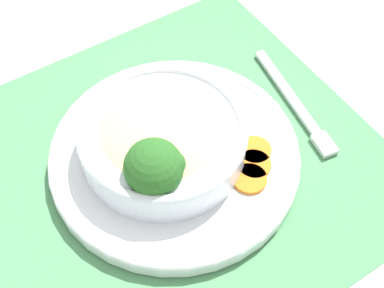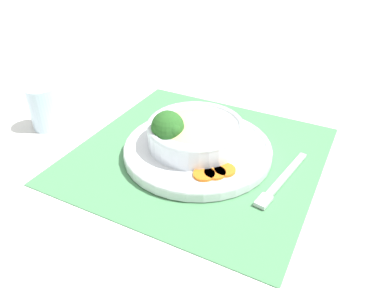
{
  "view_description": "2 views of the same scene",
  "coord_description": "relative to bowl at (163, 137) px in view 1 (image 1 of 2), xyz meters",
  "views": [
    {
      "loc": [
        0.15,
        0.31,
        0.52
      ],
      "look_at": [
        -0.01,
        0.01,
        0.04
      ],
      "focal_mm": 50.0,
      "sensor_mm": 36.0,
      "label": 1
    },
    {
      "loc": [
        -0.3,
        0.53,
        0.42
      ],
      "look_at": [
        0.01,
        0.01,
        0.03
      ],
      "focal_mm": 35.0,
      "sensor_mm": 36.0,
      "label": 2
    }
  ],
  "objects": [
    {
      "name": "ground_plane",
      "position": [
        -0.01,
        0.01,
        -0.05
      ],
      "size": [
        4.0,
        4.0,
        0.0
      ],
      "primitive_type": "plane",
      "color": "white"
    },
    {
      "name": "bowl",
      "position": [
        0.0,
        0.0,
        0.0
      ],
      "size": [
        0.19,
        0.19,
        0.05
      ],
      "color": "silver",
      "rests_on": "plate"
    },
    {
      "name": "broccoli_floret",
      "position": [
        0.03,
        0.05,
        0.02
      ],
      "size": [
        0.06,
        0.06,
        0.08
      ],
      "color": "#84AD5B",
      "rests_on": "plate"
    },
    {
      "name": "fork",
      "position": [
        -0.18,
        0.02,
        -0.04
      ],
      "size": [
        0.03,
        0.18,
        0.01
      ],
      "rotation": [
        0.0,
        0.0,
        -0.1
      ],
      "color": "silver",
      "rests_on": "placemat"
    },
    {
      "name": "plate",
      "position": [
        -0.01,
        0.01,
        -0.03
      ],
      "size": [
        0.29,
        0.29,
        0.02
      ],
      "color": "silver",
      "rests_on": "placemat"
    },
    {
      "name": "carrot_slice_far",
      "position": [
        -0.09,
        0.05,
        -0.02
      ],
      "size": [
        0.04,
        0.04,
        0.01
      ],
      "color": "orange",
      "rests_on": "plate"
    },
    {
      "name": "placemat",
      "position": [
        -0.01,
        0.01,
        -0.05
      ],
      "size": [
        0.49,
        0.48,
        0.0
      ],
      "color": "#4C8C59",
      "rests_on": "ground_plane"
    },
    {
      "name": "carrot_slice_near",
      "position": [
        -0.06,
        0.08,
        -0.02
      ],
      "size": [
        0.04,
        0.04,
        0.01
      ],
      "color": "orange",
      "rests_on": "plate"
    },
    {
      "name": "carrot_slice_middle",
      "position": [
        -0.08,
        0.07,
        -0.02
      ],
      "size": [
        0.04,
        0.04,
        0.01
      ],
      "color": "orange",
      "rests_on": "plate"
    }
  ]
}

